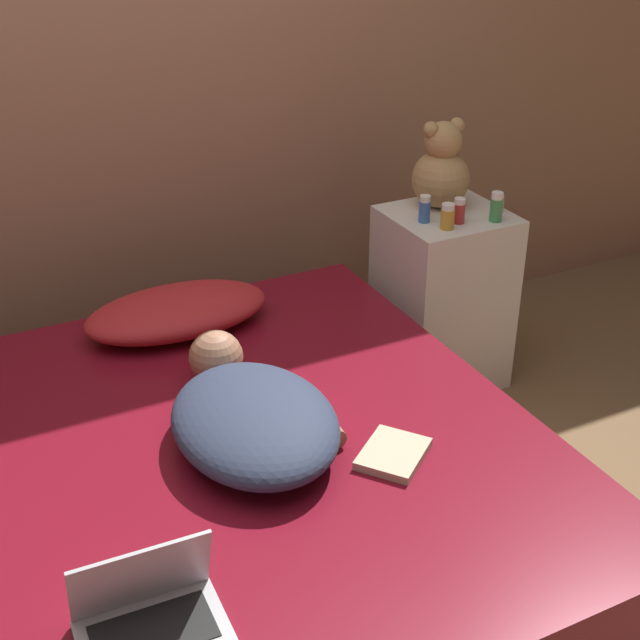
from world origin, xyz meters
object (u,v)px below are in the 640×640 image
object	(u,v)px
laptop	(149,612)
bottle_amber	(448,217)
pillow	(177,311)
teddy_bear	(441,170)
person_lying	(252,415)
bottle_white	(499,204)
bottle_blue	(425,209)
bottle_green	(496,207)
book	(393,454)
bottle_red	(459,211)

from	to	relation	value
laptop	bottle_amber	bearing A→B (deg)	38.58
pillow	laptop	xyz separation A→B (m)	(-0.47, -1.20, -0.02)
pillow	teddy_bear	size ratio (longest dim) A/B	1.91
person_lying	bottle_white	bearing A→B (deg)	29.11
bottle_blue	bottle_green	xyz separation A→B (m)	(0.23, -0.11, 0.00)
bottle_blue	bottle_white	size ratio (longest dim) A/B	1.46
bottle_blue	book	distance (m)	1.09
teddy_bear	bottle_blue	bearing A→B (deg)	-141.57
laptop	teddy_bear	bearing A→B (deg)	41.52
bottle_blue	pillow	bearing A→B (deg)	174.67
bottle_white	book	world-z (taller)	bottle_white
bottle_red	bottle_blue	bearing A→B (deg)	148.87
laptop	bottle_blue	bearing A→B (deg)	41.60
teddy_bear	bottle_amber	xyz separation A→B (m)	(-0.09, -0.19, -0.10)
teddy_bear	book	xyz separation A→B (m)	(-0.75, -0.95, -0.38)
teddy_bear	bottle_amber	bearing A→B (deg)	-116.15
bottle_green	bottle_blue	bearing A→B (deg)	154.82
laptop	teddy_bear	xyz separation A→B (m)	(1.50, 1.22, 0.34)
teddy_bear	bottle_blue	world-z (taller)	teddy_bear
pillow	person_lying	bearing A→B (deg)	-91.75
laptop	bottle_blue	world-z (taller)	bottle_blue
laptop	book	xyz separation A→B (m)	(0.74, 0.27, -0.03)
bottle_amber	bottle_white	xyz separation A→B (m)	(0.25, 0.05, -0.01)
laptop	bottle_white	xyz separation A→B (m)	(1.65, 1.08, 0.23)
person_lying	teddy_bear	size ratio (longest dim) A/B	2.28
bottle_green	book	distance (m)	1.16
teddy_bear	bottle_amber	distance (m)	0.24
teddy_bear	pillow	bearing A→B (deg)	-178.86
bottle_white	book	bearing A→B (deg)	-138.56
teddy_bear	person_lying	bearing A→B (deg)	-146.15
bottle_blue	bottle_green	size ratio (longest dim) A/B	0.91
bottle_amber	book	size ratio (longest dim) A/B	0.37
bottle_white	bottle_green	bearing A→B (deg)	-133.23
pillow	bottle_blue	distance (m)	0.93
teddy_bear	bottle_red	size ratio (longest dim) A/B	3.55
bottle_blue	book	world-z (taller)	bottle_blue
pillow	bottle_red	bearing A→B (deg)	-8.30
person_lying	laptop	distance (m)	0.69
bottle_green	bottle_amber	bearing A→B (deg)	174.36
pillow	bottle_amber	bearing A→B (deg)	-10.44
teddy_bear	bottle_red	bearing A→B (deg)	-99.68
book	bottle_red	bearing A→B (deg)	47.27
book	bottle_white	bearing A→B (deg)	41.44
bottle_amber	book	xyz separation A→B (m)	(-0.66, -0.76, -0.28)
bottle_blue	bottle_green	bearing A→B (deg)	-25.18
bottle_blue	book	bearing A→B (deg)	-126.29
laptop	bottle_red	bearing A→B (deg)	38.01
pillow	laptop	world-z (taller)	laptop
laptop	bottle_green	size ratio (longest dim) A/B	2.88
pillow	bottle_amber	size ratio (longest dim) A/B	6.82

